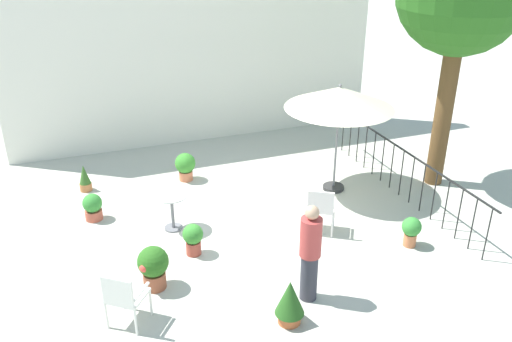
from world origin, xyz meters
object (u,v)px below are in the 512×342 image
patio_chair_0 (321,207)px  potted_plant_1 (153,266)px  potted_plant_6 (193,238)px  patio_chair_1 (124,295)px  cafe_table_0 (172,205)px  potted_plant_4 (411,230)px  potted_plant_3 (85,178)px  potted_plant_2 (93,207)px  potted_plant_5 (185,165)px  patio_umbrella_0 (339,98)px  potted_plant_0 (290,301)px  standing_person (310,252)px

patio_chair_0 → potted_plant_1: patio_chair_0 is taller
potted_plant_1 → potted_plant_6: (0.79, 0.69, -0.08)m
patio_chair_1 → potted_plant_1: patio_chair_1 is taller
cafe_table_0 → potted_plant_4: size_ratio=1.28×
potted_plant_3 → potted_plant_2: bearing=-87.5°
potted_plant_2 → potted_plant_3: potted_plant_3 is taller
potted_plant_2 → potted_plant_5: 2.30m
cafe_table_0 → potted_plant_2: size_ratio=1.34×
patio_umbrella_0 → potted_plant_3: patio_umbrella_0 is taller
potted_plant_6 → patio_umbrella_0: bearing=21.6°
potted_plant_0 → potted_plant_5: potted_plant_0 is taller
cafe_table_0 → potted_plant_5: 2.04m
patio_chair_1 → potted_plant_0: (2.18, -0.73, -0.14)m
potted_plant_0 → potted_plant_5: (-0.33, 4.99, -0.03)m
patio_umbrella_0 → cafe_table_0: 3.86m
potted_plant_0 → potted_plant_4: bearing=21.6°
cafe_table_0 → potted_plant_6: 0.96m
patio_chair_0 → potted_plant_2: size_ratio=1.71×
cafe_table_0 → standing_person: 3.08m
potted_plant_6 → patio_chair_0: bearing=-3.0°
patio_umbrella_0 → patio_chair_0: (-1.03, -1.46, -1.47)m
potted_plant_5 → potted_plant_6: bearing=-100.7°
patio_umbrella_0 → standing_person: (-2.02, -3.07, -1.19)m
cafe_table_0 → patio_chair_1: patio_chair_1 is taller
cafe_table_0 → standing_person: standing_person is taller
potted_plant_6 → potted_plant_0: bearing=-68.1°
patio_umbrella_0 → potted_plant_0: patio_umbrella_0 is taller
potted_plant_5 → potted_plant_2: bearing=-152.6°
patio_umbrella_0 → potted_plant_6: 4.00m
potted_plant_6 → potted_plant_4: bearing=-16.1°
potted_plant_4 → potted_plant_5: (-3.09, 3.89, 0.03)m
potted_plant_2 → potted_plant_4: 5.86m
patio_umbrella_0 → standing_person: size_ratio=1.44×
patio_chair_0 → potted_plant_6: patio_chair_0 is taller
potted_plant_1 → potted_plant_4: size_ratio=1.30×
potted_plant_1 → standing_person: standing_person is taller
cafe_table_0 → potted_plant_5: cafe_table_0 is taller
patio_umbrella_0 → potted_plant_0: 4.58m
cafe_table_0 → potted_plant_3: size_ratio=1.21×
potted_plant_4 → potted_plant_0: bearing=-158.4°
cafe_table_0 → patio_umbrella_0: bearing=6.5°
potted_plant_0 → patio_umbrella_0: bearing=54.3°
patio_chair_1 → potted_plant_1: 0.91m
potted_plant_3 → potted_plant_6: size_ratio=1.03×
potted_plant_2 → standing_person: standing_person is taller
cafe_table_0 → patio_chair_0: (2.48, -1.06, 0.05)m
potted_plant_1 → potted_plant_2: potted_plant_1 is taller
potted_plant_1 → potted_plant_4: 4.44m
patio_chair_0 → patio_chair_1: size_ratio=1.01×
cafe_table_0 → patio_chair_1: size_ratio=0.79×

